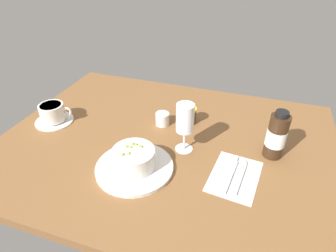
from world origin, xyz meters
The scene contains 8 objects.
ground_plane centered at (0.00, 0.00, -1.50)cm, with size 110.00×84.00×3.00cm, color brown.
porridge_bowl centered at (-4.42, -15.77, 3.04)cm, with size 22.81×22.81×7.65cm.
cutlery_setting centered at (24.00, -9.07, 0.25)cm, with size 14.98×19.76×0.90cm.
coffee_cup centered at (-43.03, -1.61, 3.31)cm, with size 13.70×13.65×6.98cm.
creamer_jug centered at (-4.70, 9.42, 2.34)cm, with size 5.70×5.27×5.16cm.
wine_glass centered at (6.73, -2.06, 11.01)cm, with size 5.63×5.63×16.36cm.
jam_jar centered at (4.26, 13.42, 3.10)cm, with size 5.18×5.18×6.14cm.
sauce_bottle_brown centered at (33.60, 3.84, 7.32)cm, with size 5.91×5.91×15.86cm.
Camera 1 is at (24.61, -71.27, 57.11)cm, focal length 30.22 mm.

